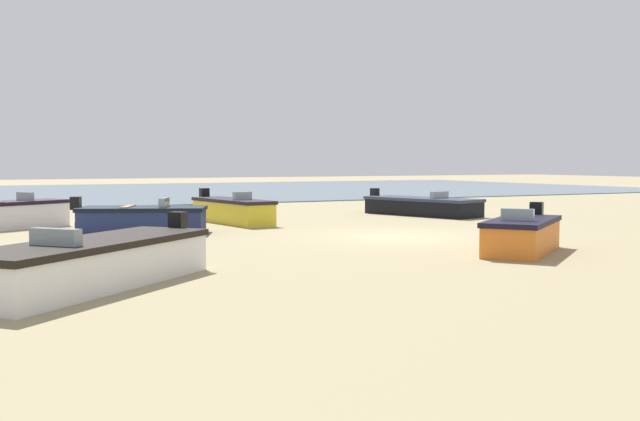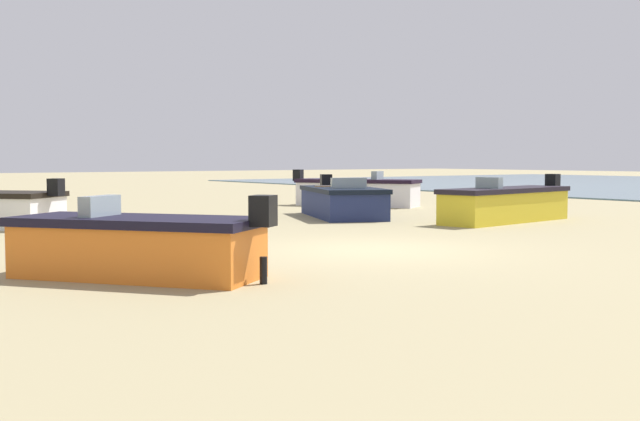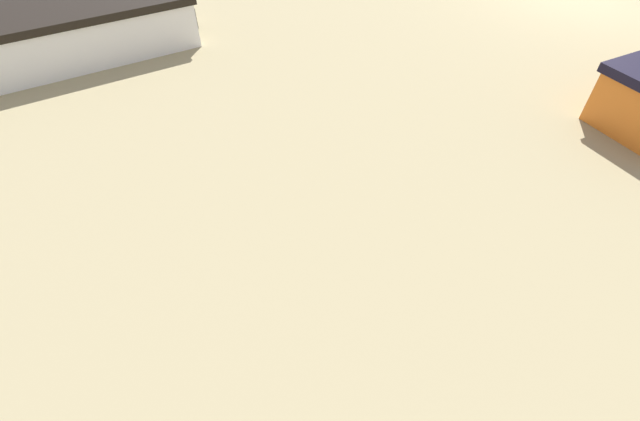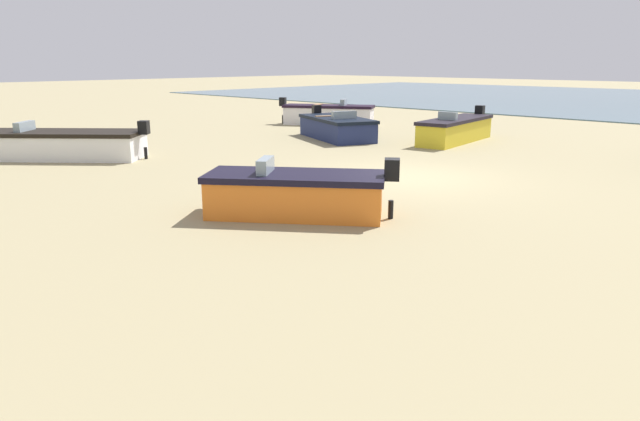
# 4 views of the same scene
# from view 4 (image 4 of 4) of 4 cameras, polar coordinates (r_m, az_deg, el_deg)

# --- Properties ---
(ground_plane) EXTENTS (160.00, 160.00, 0.00)m
(ground_plane) POSITION_cam_4_polar(r_m,az_deg,el_deg) (15.08, 8.77, 3.22)
(ground_plane) COLOR #988B65
(boat_white_0) EXTENTS (4.24, 3.19, 1.23)m
(boat_white_0) POSITION_cam_4_polar(r_m,az_deg,el_deg) (27.42, 0.81, 9.41)
(boat_white_0) COLOR white
(boat_white_0) RESTS_ON ground
(boat_yellow_1) EXTENTS (1.78, 4.69, 1.19)m
(boat_yellow_1) POSITION_cam_4_polar(r_m,az_deg,el_deg) (22.06, 13.18, 7.73)
(boat_yellow_1) COLOR gold
(boat_yellow_1) RESTS_ON ground
(boat_white_3) EXTENTS (5.01, 4.72, 1.16)m
(boat_white_3) POSITION_cam_4_polar(r_m,az_deg,el_deg) (19.55, -24.50, 5.93)
(boat_white_3) COLOR white
(boat_white_3) RESTS_ON ground
(boat_navy_6) EXTENTS (4.16, 3.05, 1.14)m
(boat_navy_6) POSITION_cam_4_polar(r_m,az_deg,el_deg) (22.42, 1.65, 8.14)
(boat_navy_6) COLOR navy
(boat_navy_6) RESTS_ON ground
(boat_orange_7) EXTENTS (3.52, 3.09, 1.15)m
(boat_orange_7) POSITION_cam_4_polar(r_m,az_deg,el_deg) (11.15, -2.37, 1.65)
(boat_orange_7) COLOR orange
(boat_orange_7) RESTS_ON ground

